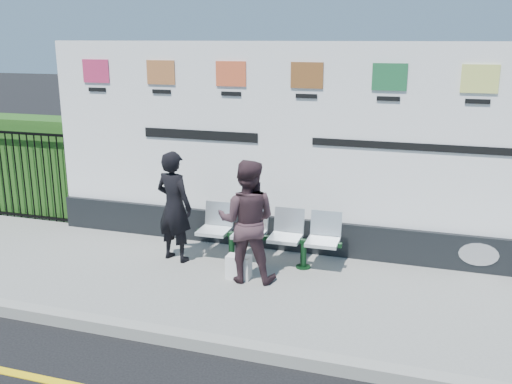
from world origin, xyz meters
TOP-DOWN VIEW (x-y plane):
  - pavement at (0.00, 2.50)m, footprint 14.00×3.00m
  - kerb at (0.00, 1.00)m, footprint 14.00×0.18m
  - billboard at (0.50, 3.85)m, footprint 8.00×0.30m
  - hedge at (-4.58, 4.30)m, footprint 2.35×0.70m
  - railing at (-4.58, 3.85)m, footprint 2.05×0.06m
  - bench at (0.13, 3.17)m, footprint 1.99×0.56m
  - woman_left at (-1.15, 2.92)m, footprint 0.65×0.51m
  - woman_right at (0.04, 2.58)m, footprint 0.85×0.70m
  - handbag_brown at (-0.13, 3.16)m, footprint 0.27×0.14m
  - carrier_bag_white at (-0.08, 2.57)m, footprint 0.31×0.19m

SIDE VIEW (x-z plane):
  - pavement at x=0.00m, z-range 0.00..0.12m
  - kerb at x=0.00m, z-range 0.00..0.14m
  - carrier_bag_white at x=-0.08m, z-range 0.12..0.43m
  - bench at x=0.13m, z-range 0.12..0.54m
  - handbag_brown at x=-0.13m, z-range 0.54..0.74m
  - railing at x=-4.58m, z-range 0.12..1.66m
  - woman_left at x=-1.15m, z-range 0.12..1.68m
  - woman_right at x=0.04m, z-range 0.12..1.71m
  - hedge at x=-4.58m, z-range 0.12..1.82m
  - billboard at x=0.50m, z-range -0.08..2.92m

